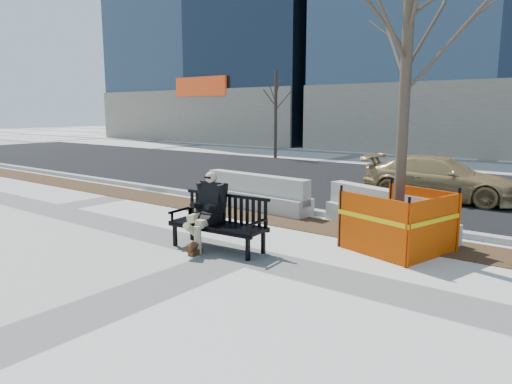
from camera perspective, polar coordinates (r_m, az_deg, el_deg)
ground at (r=8.18m, az=-1.93°, el=-7.65°), size 120.00×120.00×0.00m
mulch_strip at (r=10.24m, az=7.34°, el=-4.07°), size 40.00×1.20×0.02m
asphalt_street at (r=15.82m, az=18.69°, el=0.44°), size 60.00×10.40×0.01m
curb at (r=11.04m, az=9.83°, el=-2.82°), size 60.00×0.25×0.12m
bench at (r=8.51m, az=-4.63°, el=-6.96°), size 1.90×0.81×0.99m
seated_man at (r=8.70m, az=-5.73°, el=-6.61°), size 0.67×1.02×1.37m
tree_fence at (r=8.87m, az=16.68°, el=-6.66°), size 2.82×2.82×5.70m
sedan at (r=14.08m, az=21.26°, el=-0.86°), size 4.23×1.90×1.20m
jersey_barrier_left at (r=11.88m, az=0.06°, el=-2.06°), size 3.13×0.83×0.89m
jersey_barrier_right at (r=10.09m, az=15.50°, el=-4.61°), size 3.07×1.58×0.87m
far_tree_left at (r=24.52m, az=2.36°, el=4.14°), size 1.95×1.95×4.79m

